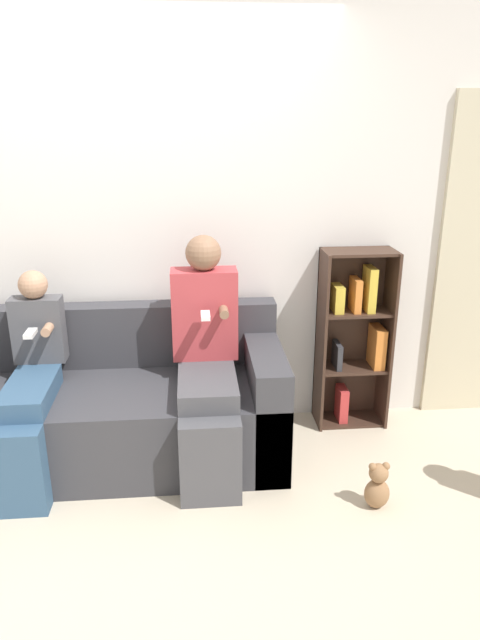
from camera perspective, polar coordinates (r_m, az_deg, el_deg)
name	(u,v)px	position (r m, az deg, el deg)	size (l,w,h in m)	color
ground_plane	(126,505)	(3.19, -11.34, -17.70)	(14.00, 14.00, 0.00)	beige
back_wall	(127,230)	(3.54, -11.21, 8.79)	(10.00, 0.06, 2.55)	silver
couch	(113,410)	(3.45, -12.54, -8.81)	(1.97, 0.80, 0.85)	#38383D
adult_seated	(206,355)	(3.18, -3.37, -3.51)	(0.38, 0.76, 1.30)	#47474C
child_seated	(31,383)	(3.29, -20.21, -5.96)	(0.29, 0.76, 1.12)	#335170
bookshelf	(354,337)	(3.72, 11.33, -1.63)	(0.45, 0.25, 1.16)	#3D281E
teddy_bear	(377,487)	(3.13, 13.58, -15.89)	(0.13, 0.11, 0.26)	#936B47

